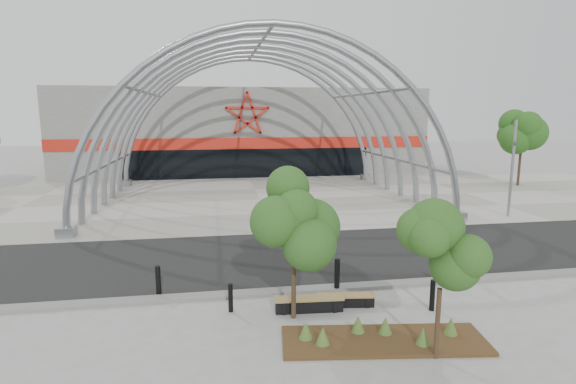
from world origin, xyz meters
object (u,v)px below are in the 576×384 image
object	(u,v)px
bollard_2	(337,275)
bench_1	(346,300)
street_tree_0	(294,214)
signal_pole	(512,167)
street_tree_1	(442,259)
bench_0	(309,304)

from	to	relation	value
bollard_2	bench_1	bearing A→B (deg)	-92.18
bench_1	bollard_2	world-z (taller)	bollard_2
bollard_2	street_tree_0	bearing A→B (deg)	-136.20
bench_1	bollard_2	xyz separation A→B (m)	(0.04, 1.17, 0.38)
signal_pole	bollard_2	size ratio (longest dim) A/B	4.87
signal_pole	bench_1	world-z (taller)	signal_pole
street_tree_1	bollard_2	world-z (taller)	street_tree_1
bench_0	signal_pole	bearing A→B (deg)	36.40
street_tree_1	bench_0	size ratio (longest dim) A/B	1.66
street_tree_1	signal_pole	bearing A→B (deg)	49.56
street_tree_0	street_tree_1	xyz separation A→B (m)	(3.02, -2.67, -0.59)
bench_0	bollard_2	world-z (taller)	bollard_2
street_tree_0	bench_1	xyz separation A→B (m)	(1.71, 0.52, -2.90)
bench_1	bollard_2	distance (m)	1.23
street_tree_0	bench_0	distance (m)	2.94
street_tree_0	bollard_2	bearing A→B (deg)	43.80
bollard_2	bench_0	bearing A→B (deg)	-132.96
bench_1	street_tree_0	bearing A→B (deg)	-163.07
bench_0	bench_1	world-z (taller)	bench_0
bench_1	signal_pole	bearing A→B (deg)	38.48
street_tree_1	bollard_2	xyz separation A→B (m)	(-1.26, 4.36, -1.94)
signal_pole	bollard_2	distance (m)	15.38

